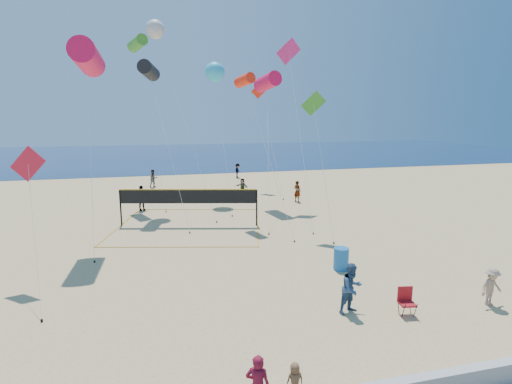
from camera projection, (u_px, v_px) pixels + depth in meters
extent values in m
plane|color=tan|center=(293.00, 345.00, 12.33)|extent=(120.00, 120.00, 0.00)
cube|color=#10284C|center=(178.00, 155.00, 71.35)|extent=(140.00, 50.00, 0.03)
imported|color=brown|center=(295.00, 381.00, 9.09)|extent=(0.45, 0.31, 0.88)
imported|color=navy|center=(352.00, 288.00, 14.21)|extent=(1.06, 0.93, 1.85)
imported|color=tan|center=(492.00, 287.00, 14.77)|extent=(1.00, 0.66, 1.45)
imported|color=gray|center=(141.00, 198.00, 29.47)|extent=(1.20, 0.84, 1.89)
imported|color=gray|center=(242.00, 187.00, 35.33)|extent=(1.17, 1.35, 1.48)
imported|color=gray|center=(297.00, 191.00, 32.56)|extent=(0.69, 0.75, 1.72)
imported|color=gray|center=(154.00, 179.00, 39.05)|extent=(1.01, 0.90, 1.73)
imported|color=gray|center=(238.00, 171.00, 45.03)|extent=(1.03, 1.19, 1.60)
cube|color=maroon|center=(407.00, 304.00, 14.07)|extent=(0.61, 0.57, 0.06)
cube|color=maroon|center=(405.00, 293.00, 14.23)|extent=(0.54, 0.13, 0.54)
cylinder|color=black|center=(403.00, 312.00, 13.90)|extent=(0.07, 0.27, 0.70)
cylinder|color=black|center=(398.00, 307.00, 14.28)|extent=(0.07, 0.27, 0.70)
cylinder|color=black|center=(415.00, 311.00, 13.94)|extent=(0.07, 0.27, 0.70)
cylinder|color=black|center=(410.00, 306.00, 14.32)|extent=(0.07, 0.27, 0.70)
cylinder|color=#1961A8|center=(341.00, 259.00, 18.28)|extent=(0.89, 0.89, 1.02)
cylinder|color=black|center=(121.00, 208.00, 25.44)|extent=(0.10, 0.10, 2.32)
cylinder|color=black|center=(257.00, 208.00, 25.50)|extent=(0.10, 0.10, 2.32)
cube|color=black|center=(188.00, 197.00, 25.33)|extent=(8.45, 2.08, 0.87)
cube|color=gold|center=(188.00, 190.00, 25.24)|extent=(8.45, 2.09, 0.06)
cube|color=gold|center=(177.00, 247.00, 21.42)|extent=(8.65, 2.16, 0.02)
cube|color=gold|center=(198.00, 209.00, 29.96)|extent=(8.65, 2.16, 0.02)
cylinder|color=#DE1044|center=(87.00, 58.00, 20.30)|extent=(1.43, 3.18, 1.71)
cylinder|color=silver|center=(91.00, 157.00, 19.75)|extent=(0.07, 3.13, 9.82)
cylinder|color=black|center=(95.00, 262.00, 19.21)|extent=(0.08, 0.08, 0.10)
cylinder|color=black|center=(149.00, 70.00, 27.71)|extent=(1.57, 2.55, 1.30)
cylinder|color=silver|center=(168.00, 146.00, 25.82)|extent=(1.98, 6.49, 9.98)
cylinder|color=black|center=(190.00, 233.00, 23.92)|extent=(0.08, 0.08, 0.10)
cylinder|color=#FF2810|center=(245.00, 80.00, 25.60)|extent=(1.18, 1.81, 0.91)
cylinder|color=silver|center=(268.00, 155.00, 23.94)|extent=(1.56, 5.71, 9.14)
cylinder|color=black|center=(294.00, 241.00, 22.29)|extent=(0.08, 0.08, 0.10)
cube|color=red|center=(28.00, 164.00, 16.49)|extent=(1.50, 0.46, 1.54)
cylinder|color=silver|center=(34.00, 235.00, 15.09)|extent=(1.10, 4.21, 4.96)
cylinder|color=black|center=(42.00, 321.00, 13.69)|extent=(0.08, 0.08, 0.10)
cube|color=#3D9229|center=(313.00, 103.00, 23.22)|extent=(1.43, 0.45, 1.47)
cylinder|color=silver|center=(323.00, 171.00, 22.60)|extent=(0.26, 2.90, 7.61)
cylinder|color=black|center=(334.00, 243.00, 21.98)|extent=(0.08, 0.08, 0.10)
cube|color=#DD2875|center=(289.00, 51.00, 30.34)|extent=(2.05, 0.27, 2.03)
cylinder|color=silver|center=(299.00, 131.00, 27.03)|extent=(1.31, 8.98, 11.71)
cylinder|color=black|center=(313.00, 234.00, 23.73)|extent=(0.08, 0.08, 0.10)
sphere|color=beige|center=(155.00, 29.00, 29.52)|extent=(1.53, 1.53, 1.38)
cylinder|color=silver|center=(184.00, 120.00, 27.93)|extent=(3.33, 6.83, 13.17)
cylinder|color=black|center=(217.00, 222.00, 26.33)|extent=(0.08, 0.08, 0.10)
sphere|color=#2DB7E5|center=(215.00, 72.00, 32.23)|extent=(1.96, 1.96, 1.58)
cylinder|color=silver|center=(223.00, 139.00, 30.08)|extent=(0.06, 6.62, 10.36)
cylinder|color=black|center=(232.00, 216.00, 27.92)|extent=(0.08, 0.08, 0.10)
cylinder|color=#3D9229|center=(137.00, 43.00, 30.30)|extent=(1.67, 2.32, 1.17)
cylinder|color=silver|center=(151.00, 126.00, 29.72)|extent=(1.52, 4.07, 12.30)
cylinder|color=black|center=(166.00, 212.00, 29.14)|extent=(0.08, 0.08, 0.10)
cube|color=#FF2810|center=(260.00, 90.00, 37.40)|extent=(1.55, 0.56, 1.62)
cylinder|color=silver|center=(271.00, 141.00, 35.40)|extent=(0.49, 6.17, 9.25)
cylinder|color=black|center=(283.00, 199.00, 33.40)|extent=(0.08, 0.08, 0.10)
cylinder|color=#DE1044|center=(268.00, 82.00, 30.39)|extent=(1.63, 2.88, 1.48)
cylinder|color=silver|center=(268.00, 148.00, 27.03)|extent=(2.24, 8.40, 9.43)
cylinder|color=black|center=(269.00, 234.00, 23.67)|extent=(0.08, 0.08, 0.10)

